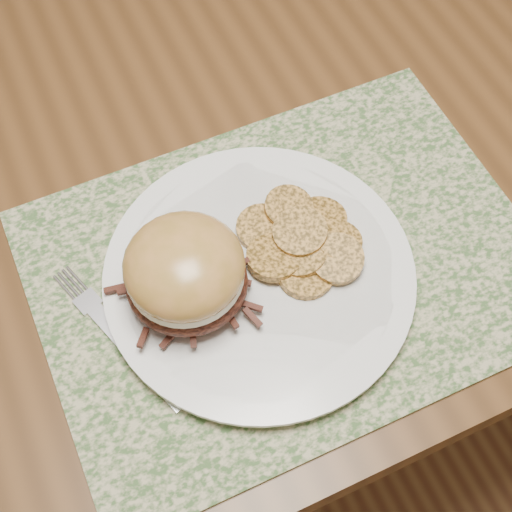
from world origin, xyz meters
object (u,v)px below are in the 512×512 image
(dining_table, at_px, (60,172))
(pork_sandwich, at_px, (185,273))
(dinner_plate, at_px, (259,276))
(fork, at_px, (118,335))

(dining_table, height_order, pork_sandwich, pork_sandwich)
(dinner_plate, bearing_deg, dining_table, 116.67)
(dinner_plate, bearing_deg, fork, 179.87)
(pork_sandwich, xyz_separation_m, fork, (-0.07, -0.00, -0.05))
(dinner_plate, height_order, fork, dinner_plate)
(pork_sandwich, height_order, fork, pork_sandwich)
(dinner_plate, height_order, pork_sandwich, pork_sandwich)
(dining_table, xyz_separation_m, dinner_plate, (0.13, -0.26, 0.09))
(dining_table, height_order, dinner_plate, dinner_plate)
(dining_table, bearing_deg, dinner_plate, -63.33)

